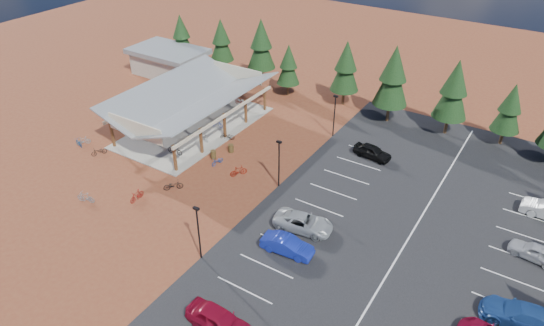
% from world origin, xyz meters
% --- Properties ---
extents(ground, '(140.00, 140.00, 0.00)m').
position_xyz_m(ground, '(0.00, 0.00, 0.00)').
color(ground, maroon).
rests_on(ground, ground).
extents(asphalt_lot, '(27.00, 44.00, 0.04)m').
position_xyz_m(asphalt_lot, '(18.50, 3.00, 0.02)').
color(asphalt_lot, black).
rests_on(asphalt_lot, ground).
extents(concrete_pad, '(10.60, 18.60, 0.10)m').
position_xyz_m(concrete_pad, '(-10.00, 7.00, 0.05)').
color(concrete_pad, gray).
rests_on(concrete_pad, ground).
extents(bike_pavilion, '(11.65, 19.40, 4.97)m').
position_xyz_m(bike_pavilion, '(-10.00, 7.00, 3.82)').
color(bike_pavilion, brown).
rests_on(bike_pavilion, concrete_pad).
extents(outbuilding, '(11.00, 7.00, 3.90)m').
position_xyz_m(outbuilding, '(-24.00, 18.00, 2.03)').
color(outbuilding, '#ADA593').
rests_on(outbuilding, ground).
extents(lamp_post_0, '(0.50, 0.25, 5.14)m').
position_xyz_m(lamp_post_0, '(5.00, -10.00, 2.98)').
color(lamp_post_0, black).
rests_on(lamp_post_0, ground).
extents(lamp_post_1, '(0.50, 0.25, 5.14)m').
position_xyz_m(lamp_post_1, '(5.00, 2.00, 2.98)').
color(lamp_post_1, black).
rests_on(lamp_post_1, ground).
extents(lamp_post_2, '(0.50, 0.25, 5.14)m').
position_xyz_m(lamp_post_2, '(5.00, 14.00, 2.98)').
color(lamp_post_2, black).
rests_on(lamp_post_2, ground).
extents(trash_bin_0, '(0.60, 0.60, 0.90)m').
position_xyz_m(trash_bin_0, '(-3.73, 2.69, 0.45)').
color(trash_bin_0, '#483619').
rests_on(trash_bin_0, ground).
extents(trash_bin_1, '(0.60, 0.60, 0.90)m').
position_xyz_m(trash_bin_1, '(-2.90, 4.75, 0.45)').
color(trash_bin_1, '#483619').
rests_on(trash_bin_1, ground).
extents(pine_0, '(3.40, 3.40, 7.92)m').
position_xyz_m(pine_0, '(-24.65, 21.88, 4.83)').
color(pine_0, '#382314').
rests_on(pine_0, ground).
extents(pine_1, '(3.46, 3.46, 8.07)m').
position_xyz_m(pine_1, '(-17.84, 22.88, 4.93)').
color(pine_1, '#382314').
rests_on(pine_1, ground).
extents(pine_2, '(3.94, 3.94, 9.17)m').
position_xyz_m(pine_2, '(-10.82, 22.86, 5.60)').
color(pine_2, '#382314').
rests_on(pine_2, ground).
extents(pine_3, '(3.03, 3.03, 7.06)m').
position_xyz_m(pine_3, '(-5.36, 21.12, 4.31)').
color(pine_3, '#382314').
rests_on(pine_3, ground).
extents(pine_4, '(3.68, 3.68, 8.57)m').
position_xyz_m(pine_4, '(2.26, 22.42, 5.23)').
color(pine_4, '#382314').
rests_on(pine_4, ground).
extents(pine_5, '(4.12, 4.12, 9.60)m').
position_xyz_m(pine_5, '(8.92, 21.06, 5.86)').
color(pine_5, '#382314').
rests_on(pine_5, ground).
extents(pine_6, '(3.90, 3.90, 9.09)m').
position_xyz_m(pine_6, '(15.84, 21.71, 5.55)').
color(pine_6, '#382314').
rests_on(pine_6, ground).
extents(pine_7, '(3.15, 3.15, 7.33)m').
position_xyz_m(pine_7, '(21.84, 22.61, 4.47)').
color(pine_7, '#382314').
rests_on(pine_7, ground).
extents(bike_0, '(1.89, 0.96, 0.95)m').
position_xyz_m(bike_0, '(-13.45, 1.80, 0.57)').
color(bike_0, black).
rests_on(bike_0, concrete_pad).
extents(bike_1, '(1.90, 1.10, 1.10)m').
position_xyz_m(bike_1, '(-11.90, 4.57, 0.65)').
color(bike_1, gray).
rests_on(bike_1, concrete_pad).
extents(bike_2, '(1.77, 1.10, 0.88)m').
position_xyz_m(bike_2, '(-13.41, 10.43, 0.54)').
color(bike_2, '#1E2698').
rests_on(bike_2, concrete_pad).
extents(bike_3, '(1.59, 0.64, 0.93)m').
position_xyz_m(bike_3, '(-11.36, 13.85, 0.56)').
color(bike_3, maroon).
rests_on(bike_3, concrete_pad).
extents(bike_4, '(1.92, 0.85, 0.98)m').
position_xyz_m(bike_4, '(-7.69, 0.99, 0.59)').
color(bike_4, black).
rests_on(bike_4, concrete_pad).
extents(bike_5, '(1.83, 0.92, 1.06)m').
position_xyz_m(bike_5, '(-6.91, 4.95, 0.63)').
color(bike_5, gray).
rests_on(bike_5, concrete_pad).
extents(bike_6, '(1.72, 0.83, 0.87)m').
position_xyz_m(bike_6, '(-7.74, 8.39, 0.53)').
color(bike_6, '#152F9D').
rests_on(bike_6, concrete_pad).
extents(bike_7, '(1.92, 1.02, 1.11)m').
position_xyz_m(bike_7, '(-8.98, 14.75, 0.65)').
color(bike_7, maroon).
rests_on(bike_7, concrete_pad).
extents(bike_8, '(1.23, 1.80, 0.89)m').
position_xyz_m(bike_8, '(-14.66, -3.48, 0.45)').
color(bike_8, black).
rests_on(bike_8, ground).
extents(bike_9, '(1.18, 1.56, 0.94)m').
position_xyz_m(bike_9, '(-17.96, -2.88, 0.47)').
color(bike_9, gray).
rests_on(bike_9, ground).
extents(bike_10, '(1.64, 0.95, 0.81)m').
position_xyz_m(bike_10, '(-18.10, -3.43, 0.41)').
color(bike_10, navy).
rests_on(bike_10, ground).
extents(bike_11, '(0.63, 1.83, 1.08)m').
position_xyz_m(bike_11, '(-5.11, -7.18, 0.54)').
color(bike_11, maroon).
rests_on(bike_11, ground).
extents(bike_12, '(1.79, 1.85, 1.00)m').
position_xyz_m(bike_12, '(-3.40, -4.02, 0.50)').
color(bike_12, black).
rests_on(bike_12, ground).
extents(bike_13, '(1.91, 1.03, 1.10)m').
position_xyz_m(bike_13, '(-8.96, -9.98, 0.55)').
color(bike_13, gray).
rests_on(bike_13, ground).
extents(bike_14, '(0.79, 1.60, 0.81)m').
position_xyz_m(bike_14, '(-2.55, 1.89, 0.40)').
color(bike_14, '#1446A0').
rests_on(bike_14, ground).
extents(bike_15, '(1.43, 1.82, 1.10)m').
position_xyz_m(bike_15, '(0.55, 1.39, 0.55)').
color(bike_15, maroon).
rests_on(bike_15, ground).
extents(bike_16, '(1.76, 1.21, 0.88)m').
position_xyz_m(bike_16, '(-4.89, 6.74, 0.44)').
color(bike_16, black).
rests_on(bike_16, ground).
extents(car_0, '(4.91, 2.00, 1.67)m').
position_xyz_m(car_0, '(10.56, -14.78, 0.88)').
color(car_0, maroon).
rests_on(car_0, asphalt_lot).
extents(car_1, '(4.54, 1.96, 1.45)m').
position_xyz_m(car_1, '(10.59, -5.71, 0.77)').
color(car_1, '#16259B').
rests_on(car_1, asphalt_lot).
extents(car_2, '(5.51, 3.17, 1.44)m').
position_xyz_m(car_2, '(10.26, -2.44, 0.76)').
color(car_2, '#9EA2A6').
rests_on(car_2, asphalt_lot).
extents(car_4, '(4.32, 2.13, 1.42)m').
position_xyz_m(car_4, '(10.70, 11.96, 0.75)').
color(car_4, black).
rests_on(car_4, asphalt_lot).
extents(car_7, '(5.80, 2.86, 1.62)m').
position_xyz_m(car_7, '(28.03, -3.16, 0.85)').
color(car_7, navy).
rests_on(car_7, asphalt_lot).
extents(car_8, '(4.21, 2.13, 1.38)m').
position_xyz_m(car_8, '(27.84, 4.39, 0.73)').
color(car_8, '#ABACB3').
rests_on(car_8, asphalt_lot).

